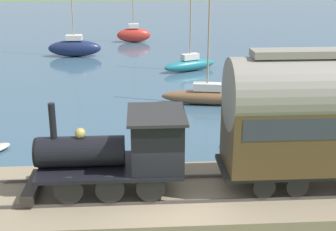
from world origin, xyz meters
name	(u,v)px	position (x,y,z in m)	size (l,w,h in m)	color
ground_plane	(169,226)	(0.00, 0.00, 0.00)	(200.00, 200.00, 0.00)	#516B38
harbor_water	(145,30)	(44.06, 0.00, 0.00)	(80.00, 80.00, 0.01)	#38566B
rail_embankment	(166,197)	(1.40, 0.00, 0.28)	(4.72, 56.00, 0.68)	#84755B
steam_locomotive	(127,148)	(1.40, 1.35, 2.23)	(2.49, 5.46, 3.17)	black
sailboat_red	(134,34)	(35.28, 1.35, 0.81)	(1.41, 3.53, 6.58)	#B72D23
sailboat_brown	(207,96)	(13.25, -3.15, 0.53)	(1.93, 5.58, 7.08)	brown
sailboat_navy	(75,47)	(28.19, 6.53, 0.82)	(1.49, 4.66, 9.05)	#192347
sailboat_teal	(190,64)	(22.00, -3.07, 0.55)	(2.92, 4.51, 7.08)	#1E707A
rowboat_mid_harbor	(297,100)	(12.98, -8.60, 0.24)	(1.91, 2.93, 0.47)	beige
rowboat_far_out	(254,141)	(6.53, -4.38, 0.27)	(1.19, 2.89, 0.53)	silver
rowboat_off_pier	(278,121)	(9.34, -6.32, 0.23)	(1.25, 2.46, 0.43)	silver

